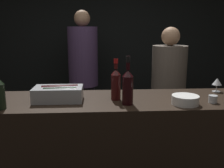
# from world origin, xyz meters

# --- Properties ---
(wall_back_chalkboard) EXTENTS (6.40, 0.06, 2.80)m
(wall_back_chalkboard) POSITION_xyz_m (0.00, 2.39, 1.40)
(wall_back_chalkboard) COLOR black
(wall_back_chalkboard) RESTS_ON ground_plane
(bar_counter) EXTENTS (2.22, 0.65, 1.05)m
(bar_counter) POSITION_xyz_m (0.00, 0.32, 0.52)
(bar_counter) COLOR black
(bar_counter) RESTS_ON ground_plane
(ice_bin_with_bottles) EXTENTS (0.38, 0.23, 0.12)m
(ice_bin_with_bottles) POSITION_xyz_m (-0.43, 0.30, 1.11)
(ice_bin_with_bottles) COLOR #9EA0A5
(ice_bin_with_bottles) RESTS_ON bar_counter
(bowl_white) EXTENTS (0.21, 0.21, 0.07)m
(bowl_white) POSITION_xyz_m (0.55, 0.14, 1.08)
(bowl_white) COLOR white
(bowl_white) RESTS_ON bar_counter
(wine_glass) EXTENTS (0.08, 0.08, 0.13)m
(wine_glass) POSITION_xyz_m (0.97, 0.51, 1.14)
(wine_glass) COLOR silver
(wine_glass) RESTS_ON bar_counter
(candle_votive) EXTENTS (0.07, 0.07, 0.06)m
(candle_votive) POSITION_xyz_m (0.78, 0.17, 1.08)
(candle_votive) COLOR silver
(candle_votive) RESTS_ON bar_counter
(red_wine_bottle_black_foil) EXTENTS (0.08, 0.08, 0.37)m
(red_wine_bottle_black_foil) POSITION_xyz_m (0.11, 0.17, 1.19)
(red_wine_bottle_black_foil) COLOR black
(red_wine_bottle_black_foil) RESTS_ON bar_counter
(red_wine_bottle_tall) EXTENTS (0.08, 0.08, 0.33)m
(red_wine_bottle_tall) POSITION_xyz_m (0.03, 0.31, 1.19)
(red_wine_bottle_tall) COLOR #380F0F
(red_wine_bottle_tall) RESTS_ON bar_counter
(person_in_hoodie) EXTENTS (0.39, 0.39, 1.85)m
(person_in_hoodie) POSITION_xyz_m (-0.31, 1.69, 1.03)
(person_in_hoodie) COLOR black
(person_in_hoodie) RESTS_ON ground_plane
(person_blond_tee) EXTENTS (0.40, 0.40, 1.64)m
(person_blond_tee) POSITION_xyz_m (0.72, 1.19, 0.90)
(person_blond_tee) COLOR black
(person_blond_tee) RESTS_ON ground_plane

